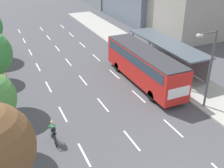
# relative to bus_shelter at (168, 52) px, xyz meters

# --- Properties ---
(sidewalk_right) EXTENTS (4.50, 52.00, 0.15)m
(sidewalk_right) POSITION_rel_bus_shelter_xyz_m (-0.28, 4.18, -1.79)
(sidewalk_right) COLOR #ADAAA3
(sidewalk_right) RESTS_ON ground
(lane_divider_left) EXTENTS (0.14, 44.27, 0.01)m
(lane_divider_left) POSITION_rel_bus_shelter_xyz_m (-13.03, 0.81, -1.86)
(lane_divider_left) COLOR white
(lane_divider_left) RESTS_ON ground
(lane_divider_center) EXTENTS (0.14, 44.27, 0.01)m
(lane_divider_center) POSITION_rel_bus_shelter_xyz_m (-9.53, 0.81, -1.86)
(lane_divider_center) COLOR white
(lane_divider_center) RESTS_ON ground
(lane_divider_right) EXTENTS (0.14, 44.27, 0.01)m
(lane_divider_right) POSITION_rel_bus_shelter_xyz_m (-6.03, 0.81, -1.86)
(lane_divider_right) COLOR white
(lane_divider_right) RESTS_ON ground
(bus_shelter) EXTENTS (2.90, 11.43, 2.86)m
(bus_shelter) POSITION_rel_bus_shelter_xyz_m (0.00, 0.00, 0.00)
(bus_shelter) COLOR gray
(bus_shelter) RESTS_ON sidewalk_right
(bus) EXTENTS (2.54, 11.29, 3.37)m
(bus) POSITION_rel_bus_shelter_xyz_m (-4.28, -2.08, 0.20)
(bus) COLOR red
(bus) RESTS_ON ground
(cyclist) EXTENTS (0.46, 1.82, 1.71)m
(cyclist) POSITION_rel_bus_shelter_xyz_m (-14.48, -7.62, -1.08)
(cyclist) COLOR black
(cyclist) RESTS_ON ground
(streetlight) EXTENTS (1.91, 0.24, 6.50)m
(streetlight) POSITION_rel_bus_shelter_xyz_m (-2.11, -8.26, 2.02)
(streetlight) COLOR #4C4C51
(streetlight) RESTS_ON sidewalk_right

